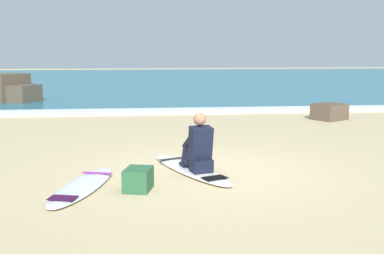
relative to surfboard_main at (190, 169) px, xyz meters
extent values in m
plane|color=#CCB584|center=(0.31, -0.07, -0.04)|extent=(80.00, 80.00, 0.00)
cube|color=teal|center=(0.31, 21.17, 0.01)|extent=(80.00, 28.00, 0.10)
cube|color=white|center=(0.31, 7.47, 0.02)|extent=(80.00, 0.90, 0.11)
ellipsoid|color=white|center=(0.00, 0.00, 0.00)|extent=(1.41, 2.49, 0.07)
cube|color=black|center=(-0.26, 0.64, 0.04)|extent=(0.48, 0.27, 0.01)
cube|color=black|center=(0.30, -0.73, 0.04)|extent=(0.43, 0.36, 0.01)
cube|color=black|center=(0.14, -0.34, 0.14)|extent=(0.38, 0.34, 0.20)
cylinder|color=black|center=(-0.01, -0.19, 0.29)|extent=(0.26, 0.43, 0.43)
cylinder|color=black|center=(-0.08, 0.00, 0.26)|extent=(0.19, 0.28, 0.42)
cube|color=black|center=(-0.10, 0.07, 0.07)|extent=(0.16, 0.24, 0.05)
cylinder|color=black|center=(0.19, -0.14, 0.29)|extent=(0.26, 0.43, 0.43)
cylinder|color=black|center=(0.14, 0.06, 0.26)|extent=(0.19, 0.28, 0.42)
cube|color=black|center=(0.13, 0.13, 0.07)|extent=(0.16, 0.24, 0.05)
cube|color=black|center=(0.13, -0.31, 0.49)|extent=(0.41, 0.37, 0.57)
sphere|color=#A37556|center=(0.12, -0.28, 0.88)|extent=(0.21, 0.21, 0.21)
cylinder|color=black|center=(-0.05, -0.20, 0.52)|extent=(0.20, 0.41, 0.31)
cylinder|color=black|center=(0.22, -0.12, 0.52)|extent=(0.20, 0.41, 0.31)
ellipsoid|color=silver|center=(-1.67, -0.86, 0.00)|extent=(1.08, 2.29, 0.07)
cube|color=purple|center=(-1.51, -0.25, 0.04)|extent=(0.49, 0.22, 0.01)
cube|color=#351037|center=(-1.86, -1.55, 0.04)|extent=(0.41, 0.33, 0.01)
cube|color=brown|center=(-5.56, 10.77, 0.50)|extent=(1.63, 1.73, 1.07)
cube|color=#756656|center=(-5.55, 10.94, 0.29)|extent=(1.61, 1.61, 0.65)
cube|color=brown|center=(-4.89, 10.34, 0.31)|extent=(1.26, 1.34, 0.69)
cube|color=brown|center=(4.52, 5.54, 0.19)|extent=(1.08, 1.04, 0.45)
cube|color=#285B38|center=(-0.86, -1.04, 0.12)|extent=(0.47, 0.55, 0.32)
camera|label=1|loc=(-0.85, -8.16, 2.02)|focal=47.53mm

